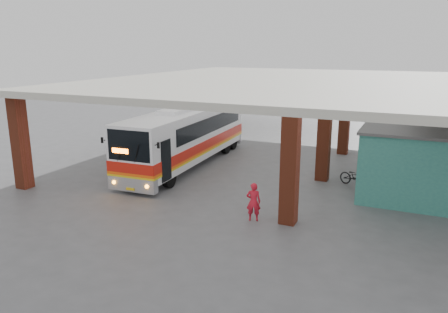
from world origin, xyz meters
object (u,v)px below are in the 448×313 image
motorcycle (356,177)px  red_chair (367,163)px  pedestrian (253,202)px  coach_bus (187,136)px

motorcycle → red_chair: bearing=21.2°
motorcycle → pedestrian: pedestrian is taller
coach_bus → red_chair: (9.32, 3.22, -1.31)m
coach_bus → motorcycle: (9.19, -0.09, -1.20)m
pedestrian → coach_bus: bearing=-60.2°
motorcycle → pedestrian: 6.65m
coach_bus → motorcycle: 9.27m
motorcycle → pedestrian: size_ratio=1.16×
pedestrian → red_chair: (3.11, 9.25, -0.41)m
pedestrian → red_chair: bearing=-124.7°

